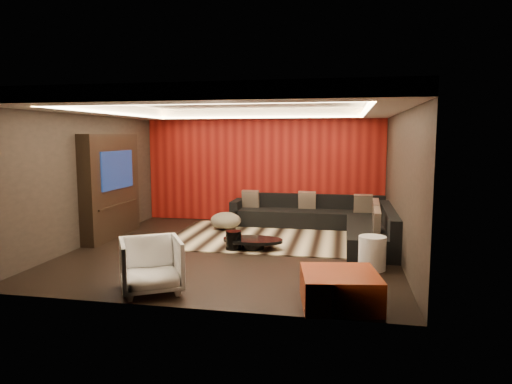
% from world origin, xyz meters
% --- Properties ---
extents(floor, '(6.00, 6.00, 0.02)m').
position_xyz_m(floor, '(0.00, 0.00, -0.01)').
color(floor, black).
rests_on(floor, ground).
extents(ceiling, '(6.00, 6.00, 0.02)m').
position_xyz_m(ceiling, '(0.00, 0.00, 2.81)').
color(ceiling, silver).
rests_on(ceiling, ground).
extents(wall_back, '(6.00, 0.02, 2.80)m').
position_xyz_m(wall_back, '(0.00, 3.01, 1.40)').
color(wall_back, black).
rests_on(wall_back, ground).
extents(wall_left, '(0.02, 6.00, 2.80)m').
position_xyz_m(wall_left, '(-3.01, 0.00, 1.40)').
color(wall_left, black).
rests_on(wall_left, ground).
extents(wall_right, '(0.02, 6.00, 2.80)m').
position_xyz_m(wall_right, '(3.01, 0.00, 1.40)').
color(wall_right, black).
rests_on(wall_right, ground).
extents(red_feature_wall, '(5.98, 0.05, 2.78)m').
position_xyz_m(red_feature_wall, '(0.00, 2.97, 1.40)').
color(red_feature_wall, '#6B0C0A').
rests_on(red_feature_wall, ground).
extents(soffit_back, '(6.00, 0.60, 0.22)m').
position_xyz_m(soffit_back, '(0.00, 2.70, 2.69)').
color(soffit_back, silver).
rests_on(soffit_back, ground).
extents(soffit_front, '(6.00, 0.60, 0.22)m').
position_xyz_m(soffit_front, '(0.00, -2.70, 2.69)').
color(soffit_front, silver).
rests_on(soffit_front, ground).
extents(soffit_left, '(0.60, 4.80, 0.22)m').
position_xyz_m(soffit_left, '(-2.70, 0.00, 2.69)').
color(soffit_left, silver).
rests_on(soffit_left, ground).
extents(soffit_right, '(0.60, 4.80, 0.22)m').
position_xyz_m(soffit_right, '(2.70, 0.00, 2.69)').
color(soffit_right, silver).
rests_on(soffit_right, ground).
extents(cove_back, '(4.80, 0.08, 0.04)m').
position_xyz_m(cove_back, '(0.00, 2.36, 2.60)').
color(cove_back, '#FFD899').
rests_on(cove_back, ground).
extents(cove_front, '(4.80, 0.08, 0.04)m').
position_xyz_m(cove_front, '(0.00, -2.36, 2.60)').
color(cove_front, '#FFD899').
rests_on(cove_front, ground).
extents(cove_left, '(0.08, 4.80, 0.04)m').
position_xyz_m(cove_left, '(-2.36, 0.00, 2.60)').
color(cove_left, '#FFD899').
rests_on(cove_left, ground).
extents(cove_right, '(0.08, 4.80, 0.04)m').
position_xyz_m(cove_right, '(2.36, 0.00, 2.60)').
color(cove_right, '#FFD899').
rests_on(cove_right, ground).
extents(tv_surround, '(0.30, 2.00, 2.20)m').
position_xyz_m(tv_surround, '(-2.85, 0.60, 1.10)').
color(tv_surround, black).
rests_on(tv_surround, ground).
extents(tv_screen, '(0.04, 1.30, 0.80)m').
position_xyz_m(tv_screen, '(-2.69, 0.60, 1.45)').
color(tv_screen, black).
rests_on(tv_screen, ground).
extents(tv_shelf, '(0.04, 1.60, 0.04)m').
position_xyz_m(tv_shelf, '(-2.69, 0.60, 0.70)').
color(tv_shelf, black).
rests_on(tv_shelf, ground).
extents(rug, '(4.02, 3.03, 0.02)m').
position_xyz_m(rug, '(0.40, 1.21, 0.01)').
color(rug, beige).
rests_on(rug, floor).
extents(coffee_table, '(1.17, 1.17, 0.19)m').
position_xyz_m(coffee_table, '(0.34, 0.09, 0.12)').
color(coffee_table, black).
rests_on(coffee_table, rug).
extents(drum_stool, '(0.32, 0.32, 0.35)m').
position_xyz_m(drum_stool, '(-0.01, -0.04, 0.20)').
color(drum_stool, black).
rests_on(drum_stool, rug).
extents(striped_pouf, '(0.90, 0.90, 0.39)m').
position_xyz_m(striped_pouf, '(-0.65, 1.80, 0.21)').
color(striped_pouf, beige).
rests_on(striped_pouf, rug).
extents(white_side_table, '(0.49, 0.49, 0.55)m').
position_xyz_m(white_side_table, '(2.50, -0.82, 0.28)').
color(white_side_table, white).
rests_on(white_side_table, floor).
extents(orange_ottoman, '(1.10, 1.10, 0.43)m').
position_xyz_m(orange_ottoman, '(2.01, -2.50, 0.21)').
color(orange_ottoman, '#9E2A14').
rests_on(orange_ottoman, floor).
extents(armchair, '(1.12, 1.13, 0.76)m').
position_xyz_m(armchair, '(-0.57, -2.50, 0.38)').
color(armchair, white).
rests_on(armchair, floor).
extents(sectional_sofa, '(3.65, 3.50, 0.75)m').
position_xyz_m(sectional_sofa, '(1.73, 1.86, 0.26)').
color(sectional_sofa, black).
rests_on(sectional_sofa, floor).
extents(throw_pillows, '(3.19, 2.78, 0.50)m').
position_xyz_m(throw_pillows, '(1.74, 1.89, 0.62)').
color(throw_pillows, tan).
rests_on(throw_pillows, sectional_sofa).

